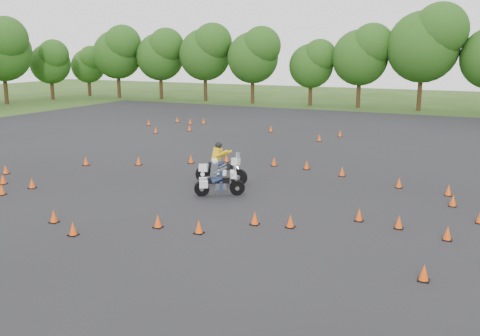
{
  "coord_description": "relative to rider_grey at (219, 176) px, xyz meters",
  "views": [
    {
      "loc": [
        9.35,
        -15.87,
        6.12
      ],
      "look_at": [
        0.0,
        4.0,
        1.2
      ],
      "focal_mm": 40.0,
      "sensor_mm": 36.0,
      "label": 1
    }
  ],
  "objects": [
    {
      "name": "ground",
      "position": [
        0.79,
        -3.63,
        -0.83
      ],
      "size": [
        140.0,
        140.0,
        0.0
      ],
      "primitive_type": "plane",
      "color": "#2D5119",
      "rests_on": "ground"
    },
    {
      "name": "treeline",
      "position": [
        3.69,
        31.52,
        3.89
      ],
      "size": [
        87.14,
        32.44,
        11.2
      ],
      "color": "#244C15",
      "rests_on": "ground"
    },
    {
      "name": "rider_yellow",
      "position": [
        -0.84,
        1.73,
        0.14
      ],
      "size": [
        2.56,
        0.96,
        1.94
      ],
      "primitive_type": null,
      "rotation": [
        0.0,
        0.0,
        0.08
      ],
      "color": "yellow",
      "rests_on": "ground"
    },
    {
      "name": "asphalt_pad",
      "position": [
        0.79,
        2.37,
        -0.83
      ],
      "size": [
        62.0,
        62.0,
        0.0
      ],
      "primitive_type": "plane",
      "color": "black",
      "rests_on": "ground"
    },
    {
      "name": "traffic_cones",
      "position": [
        0.94,
        1.89,
        -0.6
      ],
      "size": [
        32.88,
        33.01,
        0.45
      ],
      "color": "#FF4E0A",
      "rests_on": "asphalt_pad"
    },
    {
      "name": "rider_grey",
      "position": [
        0.0,
        0.0,
        0.0
      ],
      "size": [
        2.18,
        1.66,
        1.65
      ],
      "primitive_type": null,
      "rotation": [
        0.0,
        0.0,
        0.54
      ],
      "color": "#42454A",
      "rests_on": "ground"
    }
  ]
}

